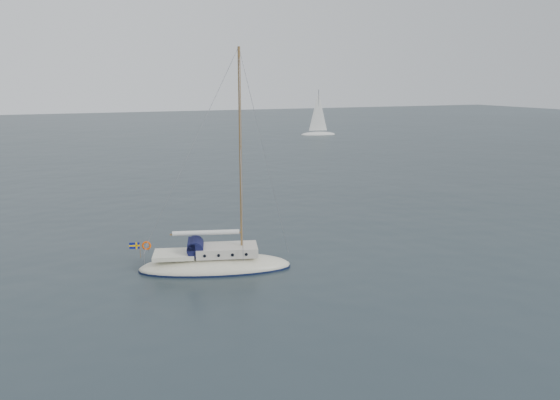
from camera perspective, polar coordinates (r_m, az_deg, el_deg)
name	(u,v)px	position (r m, az deg, el deg)	size (l,w,h in m)	color
ground	(270,269)	(29.08, -1.00, -7.24)	(300.00, 300.00, 0.00)	black
sailboat	(215,253)	(28.96, -6.79, -5.53)	(8.37, 2.51, 11.92)	silver
dinghy	(194,265)	(29.47, -9.02, -6.74)	(2.96, 1.33, 0.42)	#4D4D53
distant_yacht_b	(318,115)	(99.60, 4.01, 8.90)	(6.48, 3.46, 8.59)	silver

